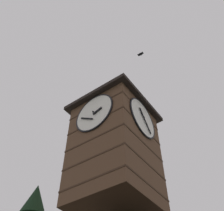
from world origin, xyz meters
TOP-DOWN VIEW (x-y plane):
  - clock_tower at (-1.07, -2.65)m, footprint 4.66×4.66m
  - flying_bird_high at (-1.38, -0.35)m, footprint 0.27×0.48m

SIDE VIEW (x-z plane):
  - clock_tower at x=-1.07m, z-range 7.71..17.14m
  - flying_bird_high at x=-1.38m, z-range 20.31..20.46m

